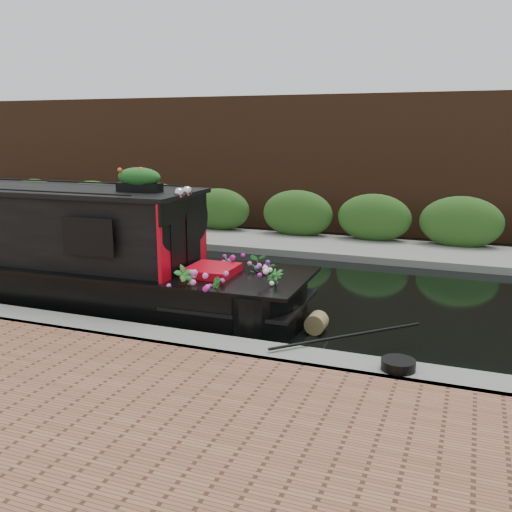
% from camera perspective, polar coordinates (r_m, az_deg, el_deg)
% --- Properties ---
extents(ground, '(80.00, 80.00, 0.00)m').
position_cam_1_polar(ground, '(11.20, -3.78, -3.10)').
color(ground, black).
rests_on(ground, ground).
extents(near_bank_coping, '(40.00, 0.60, 0.50)m').
position_cam_1_polar(near_bank_coping, '(8.47, -13.27, -8.69)').
color(near_bank_coping, slate).
rests_on(near_bank_coping, ground).
extents(far_bank_path, '(40.00, 2.40, 0.34)m').
position_cam_1_polar(far_bank_path, '(15.01, 2.94, 0.96)').
color(far_bank_path, slate).
rests_on(far_bank_path, ground).
extents(far_hedge, '(40.00, 1.10, 2.80)m').
position_cam_1_polar(far_hedge, '(15.85, 3.96, 1.57)').
color(far_hedge, '#2A541C').
rests_on(far_hedge, ground).
extents(far_brick_wall, '(40.00, 1.00, 8.00)m').
position_cam_1_polar(far_brick_wall, '(17.83, 5.96, 2.77)').
color(far_brick_wall, '#4F2D1B').
rests_on(far_brick_wall, ground).
extents(narrowboat, '(11.18, 2.23, 2.63)m').
position_cam_1_polar(narrowboat, '(11.62, -23.99, 0.34)').
color(narrowboat, black).
rests_on(narrowboat, ground).
extents(rope_fender, '(0.31, 0.31, 0.31)m').
position_cam_1_polar(rope_fender, '(8.74, 6.07, -6.66)').
color(rope_fender, olive).
rests_on(rope_fender, ground).
extents(coiled_mooring_rope, '(0.41, 0.41, 0.12)m').
position_cam_1_polar(coiled_mooring_rope, '(7.05, 14.04, -10.49)').
color(coiled_mooring_rope, black).
rests_on(coiled_mooring_rope, near_bank_coping).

